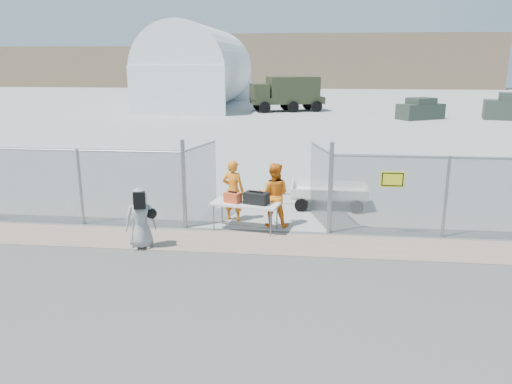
# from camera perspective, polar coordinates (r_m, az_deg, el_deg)

# --- Properties ---
(ground) EXTENTS (160.00, 160.00, 0.00)m
(ground) POSITION_cam_1_polar(r_m,az_deg,el_deg) (12.02, -1.06, -7.50)
(ground) COLOR #494848
(tarmac_inside) EXTENTS (160.00, 80.00, 0.01)m
(tarmac_inside) POSITION_cam_1_polar(r_m,az_deg,el_deg) (53.25, 4.81, 9.80)
(tarmac_inside) COLOR #A2A3A0
(tarmac_inside) RESTS_ON ground
(dirt_strip) EXTENTS (44.00, 1.60, 0.01)m
(dirt_strip) POSITION_cam_1_polar(r_m,az_deg,el_deg) (12.94, -0.49, -5.81)
(dirt_strip) COLOR gray
(dirt_strip) RESTS_ON ground
(distant_hills) EXTENTS (140.00, 6.00, 9.00)m
(distant_hills) POSITION_cam_1_polar(r_m,az_deg,el_deg) (89.10, 8.89, 14.55)
(distant_hills) COLOR #7F684F
(distant_hills) RESTS_ON ground
(chain_link_fence) EXTENTS (40.00, 0.20, 2.20)m
(chain_link_fence) POSITION_cam_1_polar(r_m,az_deg,el_deg) (13.56, 0.00, 0.00)
(chain_link_fence) COLOR gray
(chain_link_fence) RESTS_ON ground
(quonset_hangar) EXTENTS (9.00, 18.00, 8.00)m
(quonset_hangar) POSITION_cam_1_polar(r_m,az_deg,el_deg) (52.30, -6.52, 14.05)
(quonset_hangar) COLOR white
(quonset_hangar) RESTS_ON ground
(folding_table) EXTENTS (1.97, 1.14, 0.79)m
(folding_table) POSITION_cam_1_polar(r_m,az_deg,el_deg) (13.79, -1.22, -2.81)
(folding_table) COLOR white
(folding_table) RESTS_ON ground
(orange_bag) EXTENTS (0.51, 0.44, 0.27)m
(orange_bag) POSITION_cam_1_polar(r_m,az_deg,el_deg) (13.71, -2.68, -0.63)
(orange_bag) COLOR #F05127
(orange_bag) RESTS_ON folding_table
(black_duffel) EXTENTS (0.73, 0.56, 0.31)m
(black_duffel) POSITION_cam_1_polar(r_m,az_deg,el_deg) (13.56, 0.03, -0.70)
(black_duffel) COLOR black
(black_duffel) RESTS_ON folding_table
(security_worker_left) EXTENTS (0.74, 0.57, 1.80)m
(security_worker_left) POSITION_cam_1_polar(r_m,az_deg,el_deg) (14.51, -2.63, 0.17)
(security_worker_left) COLOR orange
(security_worker_left) RESTS_ON ground
(security_worker_right) EXTENTS (0.93, 0.75, 1.82)m
(security_worker_right) POSITION_cam_1_polar(r_m,az_deg,el_deg) (14.00, 2.06, -0.33)
(security_worker_right) COLOR orange
(security_worker_right) RESTS_ON ground
(visitor) EXTENTS (0.88, 0.72, 1.55)m
(visitor) POSITION_cam_1_polar(r_m,az_deg,el_deg) (12.70, -13.07, -2.95)
(visitor) COLOR #959595
(visitor) RESTS_ON ground
(utility_trailer) EXTENTS (3.15, 1.67, 0.75)m
(utility_trailer) POSITION_cam_1_polar(r_m,az_deg,el_deg) (16.18, 8.32, -0.37)
(utility_trailer) COLOR white
(utility_trailer) RESTS_ON ground
(military_truck) EXTENTS (7.05, 4.42, 3.16)m
(military_truck) POSITION_cam_1_polar(r_m,az_deg,el_deg) (47.11, 3.61, 11.10)
(military_truck) COLOR #2F3520
(military_truck) RESTS_ON ground
(parked_vehicle_near) EXTENTS (4.03, 3.32, 1.67)m
(parked_vehicle_near) POSITION_cam_1_polar(r_m,az_deg,el_deg) (42.56, 18.29, 9.01)
(parked_vehicle_near) COLOR #323D33
(parked_vehicle_near) RESTS_ON ground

